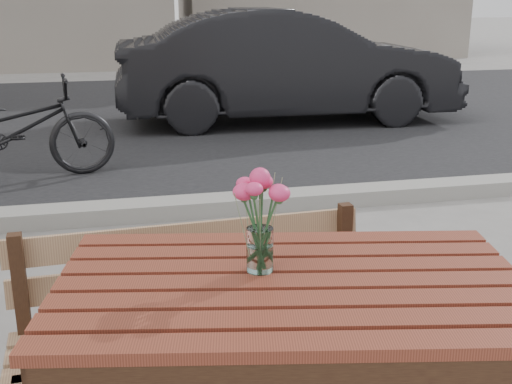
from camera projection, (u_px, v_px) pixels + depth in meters
The scene contains 6 objects.
street at pixel (154, 149), 6.64m from camera, with size 30.00×8.12×0.12m.
main_table at pixel (291, 323), 1.82m from camera, with size 1.43×1.00×0.81m.
main_bench at pixel (197, 303), 2.32m from camera, with size 1.33×0.45×0.81m.
main_vase at pixel (260, 208), 1.78m from camera, with size 0.17×0.17×0.30m.
parked_car at pixel (287, 66), 8.07m from camera, with size 1.48×4.24×1.40m, color black.
bicycle at pixel (14, 130), 5.54m from camera, with size 0.59×1.69×0.89m, color black.
Camera 1 is at (-0.39, -1.49, 1.57)m, focal length 45.00 mm.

